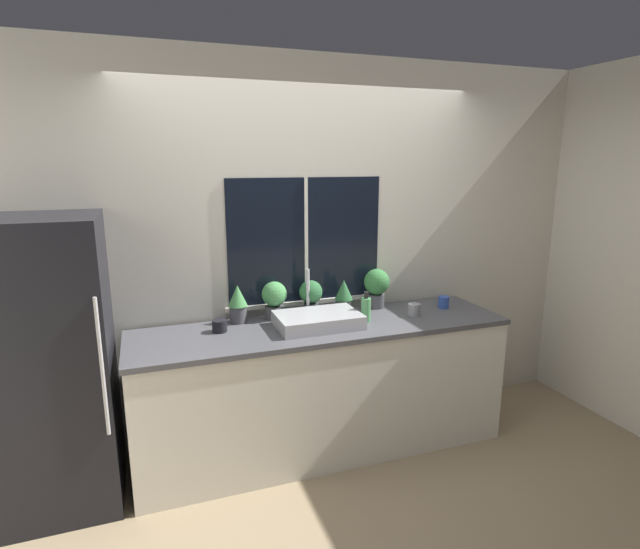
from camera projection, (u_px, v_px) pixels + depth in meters
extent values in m
plane|color=#937F60|center=(340.00, 472.00, 3.26)|extent=(14.00, 14.00, 0.00)
cube|color=beige|center=(304.00, 251.00, 3.61)|extent=(8.00, 0.06, 2.70)
cube|color=black|center=(306.00, 240.00, 3.56)|extent=(1.13, 0.01, 0.89)
cube|color=silver|center=(306.00, 240.00, 3.55)|extent=(0.02, 0.01, 0.89)
cube|color=silver|center=(307.00, 302.00, 3.66)|extent=(1.19, 0.04, 0.03)
cube|color=beige|center=(493.00, 225.00, 5.08)|extent=(0.06, 7.00, 2.70)
cube|color=silver|center=(323.00, 390.00, 3.46)|extent=(2.52, 0.64, 0.87)
cube|color=#4C4C51|center=(323.00, 327.00, 3.35)|extent=(2.54, 0.67, 0.03)
cube|color=black|center=(49.00, 365.00, 2.84)|extent=(0.67, 0.69, 1.70)
cylinder|color=silver|center=(102.00, 368.00, 2.60)|extent=(0.02, 0.02, 0.77)
cube|color=#ADADB2|center=(318.00, 320.00, 3.31)|extent=(0.55, 0.36, 0.09)
cylinder|color=#B7B7BC|center=(308.00, 315.00, 3.51)|extent=(0.04, 0.04, 0.03)
cylinder|color=#B7B7BC|center=(308.00, 291.00, 3.47)|extent=(0.02, 0.02, 0.32)
cylinder|color=#4C4C51|center=(238.00, 314.00, 3.40)|extent=(0.12, 0.12, 0.12)
cone|color=#478E4C|center=(238.00, 296.00, 3.37)|extent=(0.13, 0.13, 0.14)
cylinder|color=#4C4C51|center=(275.00, 312.00, 3.48)|extent=(0.13, 0.13, 0.09)
sphere|color=#478E4C|center=(274.00, 294.00, 3.45)|extent=(0.17, 0.17, 0.17)
cylinder|color=#4C4C51|center=(311.00, 309.00, 3.57)|extent=(0.11, 0.11, 0.08)
sphere|color=#2D6638|center=(311.00, 292.00, 3.54)|extent=(0.17, 0.17, 0.17)
cylinder|color=#4C4C51|center=(344.00, 305.00, 3.66)|extent=(0.11, 0.11, 0.09)
cone|color=#2D6638|center=(344.00, 290.00, 3.63)|extent=(0.13, 0.13, 0.15)
cylinder|color=#4C4C51|center=(376.00, 301.00, 3.74)|extent=(0.12, 0.12, 0.10)
sphere|color=#387A3D|center=(377.00, 282.00, 3.71)|extent=(0.19, 0.19, 0.19)
cylinder|color=#519E5B|center=(366.00, 310.00, 3.41)|extent=(0.07, 0.07, 0.16)
cylinder|color=black|center=(366.00, 295.00, 3.39)|extent=(0.03, 0.03, 0.05)
cylinder|color=gray|center=(414.00, 310.00, 3.55)|extent=(0.09, 0.09, 0.09)
cylinder|color=black|center=(220.00, 326.00, 3.21)|extent=(0.10, 0.10, 0.08)
cylinder|color=#3351AD|center=(444.00, 302.00, 3.73)|extent=(0.08, 0.08, 0.09)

